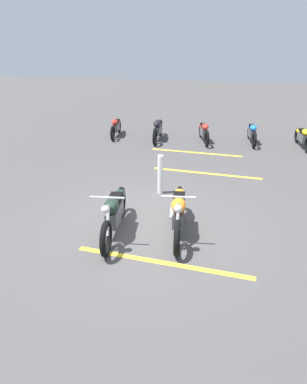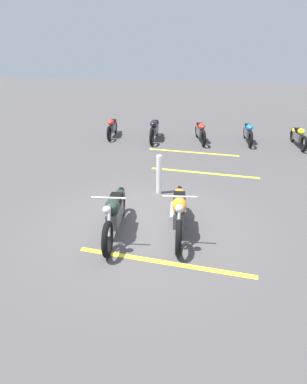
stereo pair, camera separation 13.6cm
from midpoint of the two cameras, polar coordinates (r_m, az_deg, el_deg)
name	(u,v)px [view 2 (the right image)]	position (r m, az deg, el deg)	size (l,w,h in m)	color
ground_plane	(151,225)	(7.32, -0.98, -5.46)	(60.00, 60.00, 0.00)	#474444
motorcycle_bright_foreground	(179,211)	(6.90, 3.68, -3.10)	(2.22, 0.68, 1.04)	black
motorcycle_dark_foreground	(115,212)	(6.89, -6.99, -3.28)	(2.22, 0.69, 1.04)	black
motorcycle_row_far_left	(298,136)	(13.86, 22.66, 8.60)	(1.91, 0.37, 0.72)	black
motorcycle_row_left	(248,132)	(13.83, 15.16, 9.63)	(1.99, 0.36, 0.75)	black
motorcycle_row_center	(200,131)	(13.62, 7.49, 10.04)	(1.95, 0.63, 0.75)	black
motorcycle_row_right	(154,129)	(13.73, -0.14, 10.50)	(2.17, 0.38, 0.82)	black
motorcycle_row_far_right	(112,127)	(14.38, -7.13, 10.74)	(1.94, 0.42, 0.73)	black
bollard_post	(159,175)	(8.64, 0.49, 2.91)	(0.14, 0.14, 1.01)	white
parking_stripe_near	(164,262)	(6.16, 1.09, -11.61)	(3.20, 0.12, 0.01)	yellow
parking_stripe_mid	(204,173)	(10.29, 8.02, 3.16)	(3.20, 0.12, 0.01)	yellow
parking_stripe_far	(193,152)	(12.24, 6.25, 6.57)	(3.20, 0.12, 0.01)	yellow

